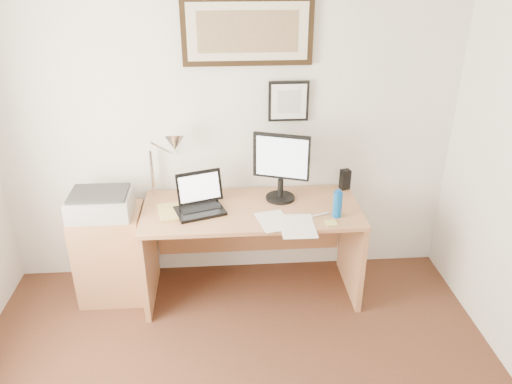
{
  "coord_description": "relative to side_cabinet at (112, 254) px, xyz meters",
  "views": [
    {
      "loc": [
        -0.05,
        -1.6,
        2.47
      ],
      "look_at": [
        0.17,
        1.43,
        0.98
      ],
      "focal_mm": 35.0,
      "sensor_mm": 36.0,
      "label": 1
    }
  ],
  "objects": [
    {
      "name": "desk",
      "position": [
        1.07,
        0.04,
        0.15
      ],
      "size": [
        1.6,
        0.7,
        0.75
      ],
      "color": "#A96F47",
      "rests_on": "floor"
    },
    {
      "name": "wall_back",
      "position": [
        0.92,
        0.32,
        0.89
      ],
      "size": [
        3.5,
        0.02,
        2.5
      ],
      "primitive_type": "cube",
      "color": "white",
      "rests_on": "ground"
    },
    {
      "name": "side_cabinet",
      "position": [
        0.0,
        0.0,
        0.0
      ],
      "size": [
        0.5,
        0.4,
        0.73
      ],
      "primitive_type": "cube",
      "color": "#A96F47",
      "rests_on": "floor"
    },
    {
      "name": "picture_large",
      "position": [
        1.07,
        0.29,
        1.59
      ],
      "size": [
        0.92,
        0.04,
        0.47
      ],
      "color": "black",
      "rests_on": "wall_back"
    },
    {
      "name": "desk_lamp",
      "position": [
        0.51,
        0.13,
        0.82
      ],
      "size": [
        0.29,
        0.27,
        0.53
      ],
      "color": "silver",
      "rests_on": "desk"
    },
    {
      "name": "water_bottle",
      "position": [
        1.67,
        -0.22,
        0.48
      ],
      "size": [
        0.07,
        0.07,
        0.19
      ],
      "primitive_type": "cylinder",
      "color": "#0C53A4",
      "rests_on": "desk"
    },
    {
      "name": "paper_sheet_a",
      "position": [
        1.21,
        -0.26,
        0.39
      ],
      "size": [
        0.26,
        0.33,
        0.0
      ],
      "primitive_type": "cube",
      "rotation": [
        0.0,
        0.0,
        0.22
      ],
      "color": "white",
      "rests_on": "desk"
    },
    {
      "name": "bottle_cap",
      "position": [
        1.67,
        -0.22,
        0.58
      ],
      "size": [
        0.03,
        0.03,
        0.02
      ],
      "primitive_type": "cylinder",
      "color": "#0C53A4",
      "rests_on": "water_bottle"
    },
    {
      "name": "sticky_pad",
      "position": [
        1.6,
        -0.32,
        0.39
      ],
      "size": [
        0.09,
        0.09,
        0.01
      ],
      "primitive_type": "cube",
      "rotation": [
        0.0,
        0.0,
        0.15
      ],
      "color": "#D6D165",
      "rests_on": "desk"
    },
    {
      "name": "printer",
      "position": [
        -0.02,
        -0.03,
        0.45
      ],
      "size": [
        0.44,
        0.34,
        0.18
      ],
      "color": "#A8A8AA",
      "rests_on": "side_cabinet"
    },
    {
      "name": "marker_pen",
      "position": [
        1.55,
        -0.2,
        0.39
      ],
      "size": [
        0.14,
        0.06,
        0.02
      ],
      "primitive_type": "cylinder",
      "rotation": [
        0.0,
        1.57,
        0.35
      ],
      "color": "white",
      "rests_on": "desk"
    },
    {
      "name": "picture_small",
      "position": [
        1.37,
        0.29,
        1.09
      ],
      "size": [
        0.3,
        0.03,
        0.3
      ],
      "color": "black",
      "rests_on": "wall_back"
    },
    {
      "name": "speaker",
      "position": [
        1.83,
        0.22,
        0.47
      ],
      "size": [
        0.08,
        0.08,
        0.16
      ],
      "primitive_type": "cube",
      "rotation": [
        0.0,
        0.0,
        0.26
      ],
      "color": "black",
      "rests_on": "desk"
    },
    {
      "name": "paper_sheet_b",
      "position": [
        1.37,
        -0.34,
        0.39
      ],
      "size": [
        0.24,
        0.34,
        0.0
      ],
      "primitive_type": "cube",
      "rotation": [
        0.0,
        0.0,
        -0.01
      ],
      "color": "white",
      "rests_on": "desk"
    },
    {
      "name": "laptop",
      "position": [
        0.69,
        -0.04,
        0.44
      ],
      "size": [
        0.4,
        0.39,
        0.26
      ],
      "color": "black",
      "rests_on": "desk"
    },
    {
      "name": "lcd_monitor",
      "position": [
        1.3,
        0.08,
        0.68
      ],
      "size": [
        0.41,
        0.22,
        0.52
      ],
      "color": "black",
      "rests_on": "desk"
    },
    {
      "name": "book",
      "position": [
        0.4,
        -0.1,
        0.39
      ],
      "size": [
        0.24,
        0.29,
        0.02
      ],
      "primitive_type": "imported",
      "rotation": [
        0.0,
        0.0,
        0.21
      ],
      "color": "#D3BB63",
      "rests_on": "desk"
    }
  ]
}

